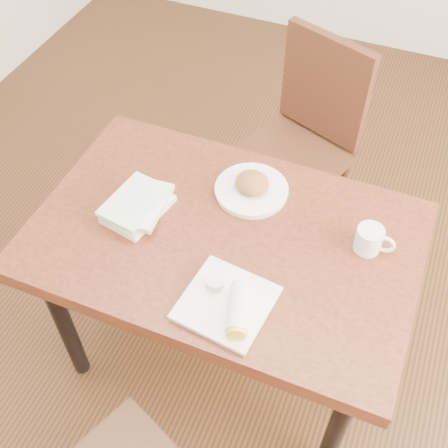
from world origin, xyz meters
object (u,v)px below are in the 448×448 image
at_px(table, 224,251).
at_px(chair_far, 304,134).
at_px(coffee_mug, 370,239).
at_px(book_stack, 139,205).
at_px(plate_burrito, 230,305).
at_px(plate_scone, 252,188).

relative_size(table, chair_far, 1.25).
distance_m(table, coffee_mug, 0.46).
bearing_deg(book_stack, coffee_mug, 10.28).
bearing_deg(plate_burrito, plate_scone, 102.86).
relative_size(chair_far, book_stack, 3.99).
height_order(coffee_mug, book_stack, coffee_mug).
height_order(plate_burrito, book_stack, plate_burrito).
xyz_separation_m(plate_scone, coffee_mug, (0.41, -0.08, 0.02)).
relative_size(table, book_stack, 5.00).
height_order(table, coffee_mug, coffee_mug).
bearing_deg(coffee_mug, book_stack, -169.72).
relative_size(plate_scone, plate_burrito, 0.92).
bearing_deg(plate_scone, book_stack, -144.92).
distance_m(table, plate_burrito, 0.29).
height_order(coffee_mug, plate_burrito, coffee_mug).
xyz_separation_m(chair_far, plate_scone, (-0.03, -0.58, 0.23)).
bearing_deg(plate_scone, chair_far, 87.53).
bearing_deg(table, chair_far, 86.98).
distance_m(plate_scone, book_stack, 0.37).
height_order(chair_far, book_stack, chair_far).
bearing_deg(plate_scone, coffee_mug, -11.70).
bearing_deg(chair_far, coffee_mug, -60.20).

